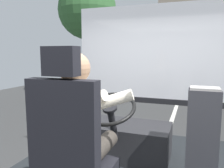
# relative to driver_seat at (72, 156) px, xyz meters

# --- Properties ---
(ground) EXTENTS (18.00, 44.00, 0.06)m
(ground) POSITION_rel_driver_seat_xyz_m (0.23, 9.30, -1.25)
(ground) COLOR #353535
(driver_seat) EXTENTS (0.48, 0.48, 1.27)m
(driver_seat) POSITION_rel_driver_seat_xyz_m (0.00, 0.00, 0.00)
(driver_seat) COLOR black
(driver_seat) RESTS_ON bus_floor
(bus_driver) EXTENTS (0.71, 0.60, 0.83)m
(bus_driver) POSITION_rel_driver_seat_xyz_m (0.00, 0.12, 0.20)
(bus_driver) COLOR #332D28
(bus_driver) RESTS_ON driver_seat
(steering_console) EXTENTS (1.10, 0.98, 0.82)m
(steering_console) POSITION_rel_driver_seat_xyz_m (0.00, 1.17, -0.31)
(steering_console) COLOR black
(steering_console) RESTS_ON bus_floor
(fare_box) EXTENTS (0.27, 0.21, 0.94)m
(fare_box) POSITION_rel_driver_seat_xyz_m (0.86, 0.82, -0.06)
(fare_box) COLOR #333338
(fare_box) RESTS_ON bus_floor
(windshield_panel) EXTENTS (2.50, 0.08, 1.48)m
(windshield_panel) POSITION_rel_driver_seat_xyz_m (0.23, 2.12, 0.52)
(windshield_panel) COLOR silver
(street_tree) EXTENTS (2.62, 2.62, 5.17)m
(street_tree) POSITION_rel_driver_seat_xyz_m (-3.88, 8.19, 2.60)
(street_tree) COLOR #4C3828
(street_tree) RESTS_ON ground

